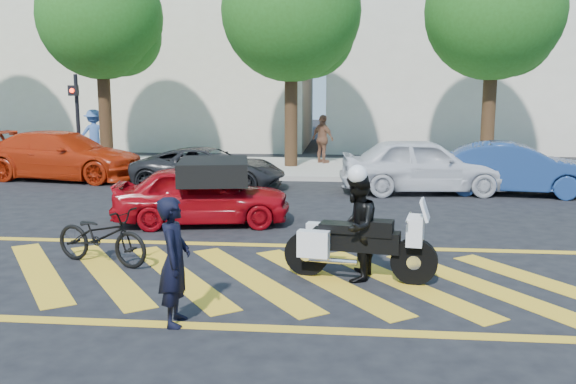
# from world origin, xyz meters

# --- Properties ---
(ground) EXTENTS (90.00, 90.00, 0.00)m
(ground) POSITION_xyz_m (0.00, 0.00, 0.00)
(ground) COLOR black
(ground) RESTS_ON ground
(sidewalk) EXTENTS (60.00, 5.00, 0.15)m
(sidewalk) POSITION_xyz_m (0.00, 12.00, 0.07)
(sidewalk) COLOR #9E998E
(sidewalk) RESTS_ON ground
(crosswalk) EXTENTS (12.33, 4.00, 0.01)m
(crosswalk) POSITION_xyz_m (-0.04, 0.00, 0.00)
(crosswalk) COLOR gold
(crosswalk) RESTS_ON ground
(building_left) EXTENTS (16.00, 8.00, 10.00)m
(building_left) POSITION_xyz_m (-8.00, 21.00, 5.00)
(building_left) COLOR beige
(building_left) RESTS_ON ground
(building_right) EXTENTS (16.00, 8.00, 11.00)m
(building_right) POSITION_xyz_m (9.00, 21.00, 5.50)
(building_right) COLOR beige
(building_right) RESTS_ON ground
(tree_left) EXTENTS (4.20, 4.20, 7.26)m
(tree_left) POSITION_xyz_m (-6.37, 12.06, 4.99)
(tree_left) COLOR black
(tree_left) RESTS_ON ground
(tree_center) EXTENTS (4.60, 4.60, 7.56)m
(tree_center) POSITION_xyz_m (0.13, 12.06, 5.10)
(tree_center) COLOR black
(tree_center) RESTS_ON ground
(tree_right) EXTENTS (4.40, 4.40, 7.41)m
(tree_right) POSITION_xyz_m (6.63, 12.06, 5.05)
(tree_right) COLOR black
(tree_right) RESTS_ON ground
(signal_pole) EXTENTS (0.28, 0.43, 3.20)m
(signal_pole) POSITION_xyz_m (-6.50, 9.74, 1.92)
(signal_pole) COLOR black
(signal_pole) RESTS_ON ground
(officer_bike) EXTENTS (0.42, 0.59, 1.55)m
(officer_bike) POSITION_xyz_m (-0.11, -1.84, 0.77)
(officer_bike) COLOR black
(officer_bike) RESTS_ON ground
(bicycle) EXTENTS (1.86, 1.15, 0.92)m
(bicycle) POSITION_xyz_m (-1.98, 0.50, 0.46)
(bicycle) COLOR black
(bicycle) RESTS_ON ground
(police_motorcycle) EXTENTS (2.24, 0.88, 1.00)m
(police_motorcycle) POSITION_xyz_m (2.07, 0.09, 0.54)
(police_motorcycle) COLOR black
(police_motorcycle) RESTS_ON ground
(officer_moto) EXTENTS (0.73, 0.86, 1.57)m
(officer_moto) POSITION_xyz_m (2.05, 0.09, 0.79)
(officer_moto) COLOR black
(officer_moto) RESTS_ON ground
(red_convertible) EXTENTS (3.79, 2.03, 1.23)m
(red_convertible) POSITION_xyz_m (-1.06, 3.50, 0.61)
(red_convertible) COLOR #9B070F
(red_convertible) RESTS_ON ground
(parked_left) EXTENTS (5.32, 2.72, 1.48)m
(parked_left) POSITION_xyz_m (-6.76, 9.20, 0.74)
(parked_left) COLOR #AD250A
(parked_left) RESTS_ON ground
(parked_mid_left) EXTENTS (4.28, 2.13, 1.16)m
(parked_mid_left) POSITION_xyz_m (-1.89, 7.80, 0.58)
(parked_mid_left) COLOR black
(parked_mid_left) RESTS_ON ground
(parked_mid_right) EXTENTS (4.51, 2.11, 1.49)m
(parked_mid_right) POSITION_xyz_m (3.92, 7.80, 0.75)
(parked_mid_right) COLOR silver
(parked_mid_right) RESTS_ON ground
(parked_right) EXTENTS (4.31, 2.00, 1.37)m
(parked_right) POSITION_xyz_m (6.30, 7.80, 0.68)
(parked_right) COLOR navy
(parked_right) RESTS_ON ground
(pedestrian_left) EXTENTS (1.36, 1.10, 1.84)m
(pedestrian_left) POSITION_xyz_m (-7.45, 13.19, 1.07)
(pedestrian_left) COLOR #3A5C9F
(pedestrian_left) RESTS_ON sidewalk
(pedestrian_right) EXTENTS (1.01, 0.99, 1.70)m
(pedestrian_right) POSITION_xyz_m (1.05, 12.89, 1.00)
(pedestrian_right) COLOR brown
(pedestrian_right) RESTS_ON sidewalk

